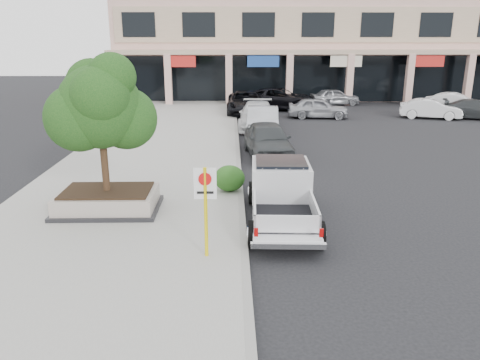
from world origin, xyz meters
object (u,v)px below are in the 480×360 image
no_parking_sign (205,200)px  lot_car_e (335,97)px  pickup_truck (282,196)px  lot_car_b (430,109)px  lot_car_f (456,103)px  curb_car_b (263,122)px  planter (108,200)px  curb_car_c (257,115)px  curb_car_d (246,103)px  planter_tree (106,107)px  lot_car_c (478,109)px  curb_car_a (268,140)px  lot_car_a (318,108)px  lot_car_d (280,99)px

no_parking_sign → lot_car_e: bearing=71.9°
pickup_truck → lot_car_b: size_ratio=1.33×
lot_car_f → curb_car_b: bearing=146.5°
planter → lot_car_f: size_ratio=0.72×
pickup_truck → curb_car_c: size_ratio=1.00×
curb_car_d → curb_car_b: bearing=-84.1°
pickup_truck → curb_car_b: 13.26m
no_parking_sign → pickup_truck: 3.41m
planter → no_parking_sign: no_parking_sign is taller
planter → curb_car_c: (5.57, 14.88, 0.32)m
curb_car_b → lot_car_b: curb_car_b is taller
planter_tree → lot_car_c: size_ratio=0.87×
curb_car_a → planter: bearing=-132.1°
lot_car_a → lot_car_c: size_ratio=0.92×
lot_car_c → lot_car_f: 2.85m
curb_car_b → lot_car_f: curb_car_b is taller
no_parking_sign → lot_car_e: no_parking_sign is taller
pickup_truck → lot_car_d: 23.74m
curb_car_c → lot_car_a: bearing=43.7°
lot_car_a → lot_car_b: lot_car_a is taller
pickup_truck → curb_car_a: pickup_truck is taller
planter_tree → curb_car_c: bearing=69.7°
planter_tree → lot_car_f: planter_tree is taller
curb_car_a → lot_car_d: (2.14, 15.31, 0.02)m
curb_car_d → lot_car_a: (4.99, -2.02, -0.11)m
lot_car_c → lot_car_e: 11.14m
curb_car_a → curb_car_c: curb_car_a is taller
curb_car_b → curb_car_a: bearing=-87.1°
curb_car_c → curb_car_d: size_ratio=0.91×
planter → curb_car_b: curb_car_b is taller
planter_tree → lot_car_c: 27.72m
pickup_truck → lot_car_f: 26.61m
curb_car_b → lot_car_e: bearing=65.6°
planter → lot_car_e: bearing=63.4°
curb_car_b → no_parking_sign: bearing=-95.0°
curb_car_d → lot_car_c: size_ratio=1.30×
no_parking_sign → lot_car_a: (6.77, 21.99, -0.91)m
curb_car_a → lot_car_a: (4.40, 11.15, -0.09)m
lot_car_a → lot_car_f: 11.02m
planter_tree → planter: bearing=-131.0°
planter → pickup_truck: (5.45, -0.81, 0.38)m
curb_car_b → lot_car_c: size_ratio=1.08×
pickup_truck → lot_car_d: pickup_truck is taller
lot_car_b → lot_car_e: 8.71m
curb_car_b → curb_car_d: 8.25m
pickup_truck → lot_car_e: bearing=77.1°
pickup_truck → lot_car_e: 27.08m
pickup_truck → lot_car_c: (15.68, 18.86, -0.19)m
planter_tree → lot_car_d: bearing=71.3°
no_parking_sign → lot_car_d: (4.51, 26.15, -0.79)m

